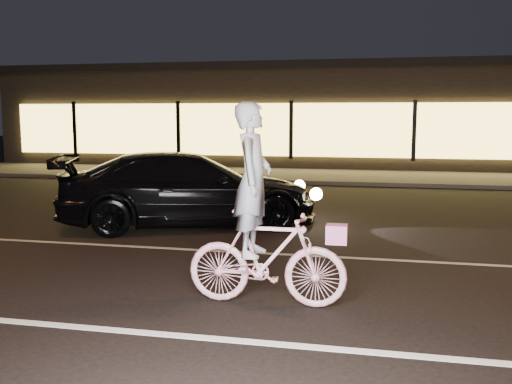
# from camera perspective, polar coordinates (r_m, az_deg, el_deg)

# --- Properties ---
(ground) EXTENTS (90.00, 90.00, 0.00)m
(ground) POSITION_cam_1_polar(r_m,az_deg,el_deg) (7.73, -13.73, -8.91)
(ground) COLOR black
(ground) RESTS_ON ground
(lane_stripe_near) EXTENTS (60.00, 0.12, 0.01)m
(lane_stripe_near) POSITION_cam_1_polar(r_m,az_deg,el_deg) (6.48, -19.66, -12.39)
(lane_stripe_near) COLOR silver
(lane_stripe_near) RESTS_ON ground
(lane_stripe_far) EXTENTS (60.00, 0.10, 0.01)m
(lane_stripe_far) POSITION_cam_1_polar(r_m,az_deg,el_deg) (9.50, -8.44, -5.60)
(lane_stripe_far) COLOR gray
(lane_stripe_far) RESTS_ON ground
(sidewalk) EXTENTS (30.00, 4.00, 0.12)m
(sidewalk) POSITION_cam_1_polar(r_m,az_deg,el_deg) (20.02, 2.70, 1.68)
(sidewalk) COLOR #383533
(sidewalk) RESTS_ON ground
(storefront) EXTENTS (25.40, 8.42, 4.20)m
(storefront) POSITION_cam_1_polar(r_m,az_deg,el_deg) (25.81, 4.95, 7.67)
(storefront) COLOR black
(storefront) RESTS_ON ground
(cyclist) EXTENTS (1.85, 0.64, 2.33)m
(cyclist) POSITION_cam_1_polar(r_m,az_deg,el_deg) (6.52, 0.69, -4.26)
(cyclist) COLOR #DC436B
(cyclist) RESTS_ON ground
(sedan) EXTENTS (5.41, 3.75, 1.45)m
(sedan) POSITION_cam_1_polar(r_m,az_deg,el_deg) (11.27, -6.73, 0.28)
(sedan) COLOR black
(sedan) RESTS_ON ground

